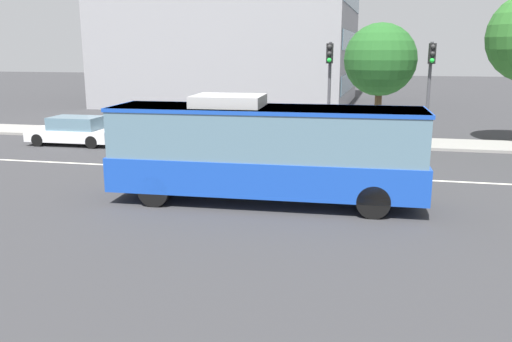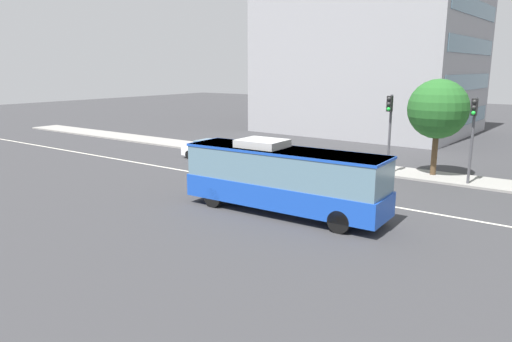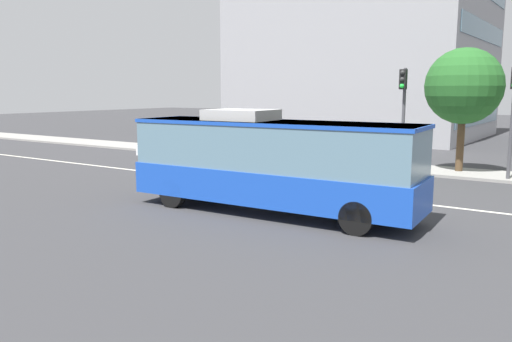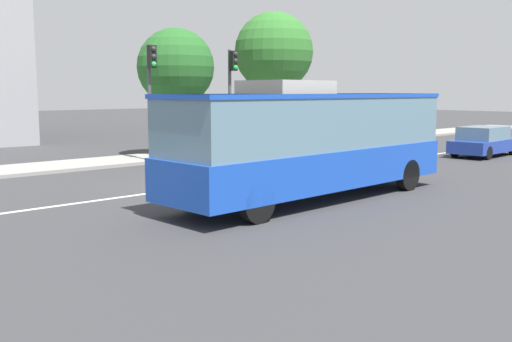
# 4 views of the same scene
# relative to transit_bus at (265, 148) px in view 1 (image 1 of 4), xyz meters

# --- Properties ---
(ground_plane) EXTENTS (160.00, 160.00, 0.00)m
(ground_plane) POSITION_rel_transit_bus_xyz_m (-0.92, 4.09, -1.81)
(ground_plane) COLOR #333335
(sidewalk_kerb) EXTENTS (80.00, 3.03, 0.14)m
(sidewalk_kerb) POSITION_rel_transit_bus_xyz_m (-0.92, 11.89, -1.74)
(sidewalk_kerb) COLOR gray
(sidewalk_kerb) RESTS_ON ground_plane
(lane_centre_line) EXTENTS (76.00, 0.16, 0.01)m
(lane_centre_line) POSITION_rel_transit_bus_xyz_m (-0.92, 4.09, -1.80)
(lane_centre_line) COLOR silver
(lane_centre_line) RESTS_ON ground_plane
(transit_bus) EXTENTS (10.07, 2.80, 3.46)m
(transit_bus) POSITION_rel_transit_bus_xyz_m (0.00, 0.00, 0.00)
(transit_bus) COLOR #1947B7
(transit_bus) RESTS_ON ground_plane
(sedan_white) EXTENTS (4.52, 1.85, 1.46)m
(sedan_white) POSITION_rel_transit_bus_xyz_m (-11.70, 8.27, -1.09)
(sedan_white) COLOR white
(sedan_white) RESTS_ON ground_plane
(traffic_light_near_corner) EXTENTS (0.33, 0.62, 5.20)m
(traffic_light_near_corner) POSITION_rel_transit_bus_xyz_m (1.20, 10.52, 1.75)
(traffic_light_near_corner) COLOR #47474C
(traffic_light_near_corner) RESTS_ON ground_plane
(traffic_light_mid_block) EXTENTS (0.33, 0.62, 5.20)m
(traffic_light_mid_block) POSITION_rel_transit_bus_xyz_m (6.03, 10.79, 1.75)
(traffic_light_mid_block) COLOR #47474C
(traffic_light_mid_block) RESTS_ON ground_plane
(street_tree_kerbside_centre) EXTENTS (3.72, 3.72, 6.19)m
(street_tree_kerbside_centre) POSITION_rel_transit_bus_xyz_m (3.66, 12.16, 2.50)
(street_tree_kerbside_centre) COLOR #4C3823
(street_tree_kerbside_centre) RESTS_ON ground_plane
(office_block_background) EXTENTS (21.31, 17.83, 17.00)m
(office_block_background) POSITION_rel_transit_bus_xyz_m (-8.85, 31.42, 6.69)
(office_block_background) COLOR #939399
(office_block_background) RESTS_ON ground_plane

